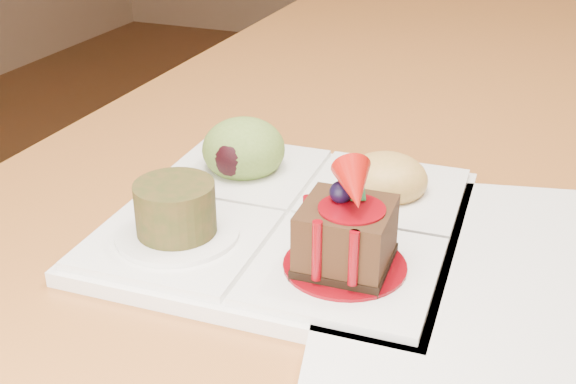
% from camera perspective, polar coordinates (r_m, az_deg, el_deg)
% --- Properties ---
extents(dining_table, '(1.00, 1.80, 0.75)m').
position_cam_1_polar(dining_table, '(0.85, 19.12, -0.19)').
color(dining_table, '#A15729').
rests_on(dining_table, ground).
extents(sampler_plate, '(0.28, 0.28, 0.10)m').
position_cam_1_polar(sampler_plate, '(0.59, -0.07, -1.00)').
color(sampler_plate, white).
rests_on(sampler_plate, dining_table).
extents(second_plate, '(0.35, 0.35, 0.01)m').
position_cam_1_polar(second_plate, '(0.55, 18.22, -6.64)').
color(second_plate, white).
rests_on(second_plate, dining_table).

